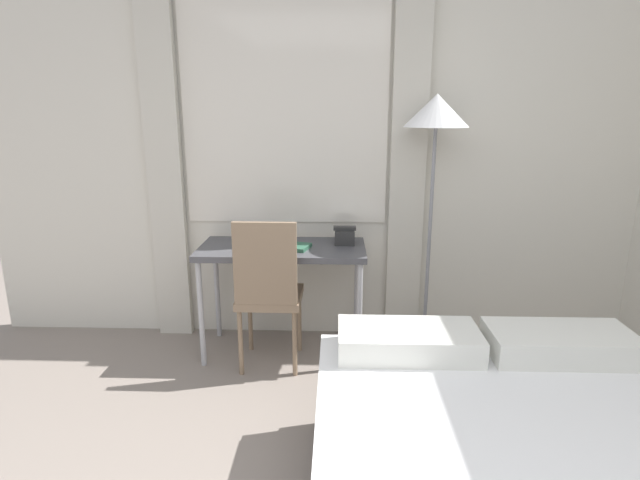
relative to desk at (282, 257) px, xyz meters
The scene contains 6 objects.
wall_back_with_window 0.83m from the desk, 44.27° to the left, with size 5.10×0.13×2.70m.
desk is the anchor object (origin of this frame).
desk_chair 0.28m from the desk, 105.40° to the right, with size 0.40×0.40×0.99m.
standing_lamp 1.29m from the desk, ahead, with size 0.41×0.41×1.72m.
telephone 0.44m from the desk, 12.70° to the left, with size 0.15×0.15×0.12m.
book 0.11m from the desk, 35.73° to the right, with size 0.28×0.23×0.02m.
Camera 1 is at (-0.04, -0.73, 1.62)m, focal length 28.00 mm.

